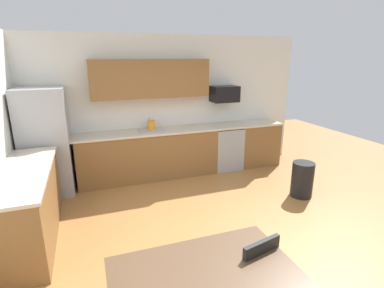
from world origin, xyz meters
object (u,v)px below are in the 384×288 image
(oven_range, at_px, (225,147))
(trash_bin, at_px, (302,179))
(microwave, at_px, (225,94))
(dining_table, at_px, (206,281))
(chair_near_table, at_px, (269,285))
(refrigerator, at_px, (46,142))
(kettle, at_px, (151,126))

(oven_range, distance_m, trash_bin, 1.81)
(microwave, distance_m, dining_table, 4.38)
(dining_table, bearing_deg, chair_near_table, -2.51)
(chair_near_table, bearing_deg, refrigerator, 118.30)
(chair_near_table, distance_m, kettle, 3.83)
(refrigerator, distance_m, trash_bin, 4.37)
(trash_bin, distance_m, kettle, 2.88)
(refrigerator, relative_size, kettle, 9.07)
(chair_near_table, bearing_deg, oven_range, 69.29)
(oven_range, xyz_separation_m, chair_near_table, (-1.42, -3.74, 0.05))
(trash_bin, bearing_deg, dining_table, -141.93)
(trash_bin, bearing_deg, kettle, 141.51)
(kettle, bearing_deg, microwave, 1.84)
(oven_range, distance_m, microwave, 1.11)
(refrigerator, distance_m, chair_near_table, 4.18)
(oven_range, height_order, microwave, microwave)
(microwave, bearing_deg, refrigerator, -176.96)
(refrigerator, height_order, dining_table, refrigerator)
(trash_bin, bearing_deg, microwave, 109.47)
(microwave, relative_size, chair_near_table, 0.64)
(microwave, bearing_deg, trash_bin, -70.53)
(microwave, height_order, chair_near_table, microwave)
(oven_range, relative_size, chair_near_table, 1.07)
(trash_bin, xyz_separation_m, kettle, (-2.18, 1.74, 0.72))
(oven_range, relative_size, kettle, 4.55)
(dining_table, bearing_deg, oven_range, 62.17)
(dining_table, relative_size, trash_bin, 2.33)
(oven_range, bearing_deg, chair_near_table, -110.71)
(microwave, bearing_deg, dining_table, -117.21)
(refrigerator, height_order, kettle, refrigerator)
(microwave, height_order, dining_table, microwave)
(microwave, bearing_deg, oven_range, -90.00)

